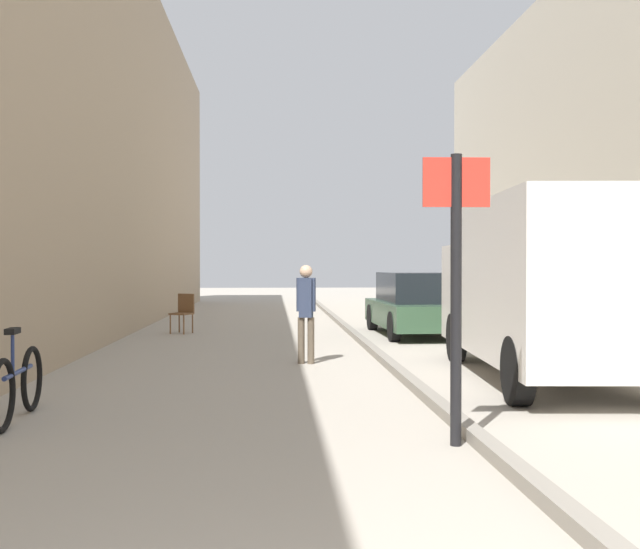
{
  "coord_description": "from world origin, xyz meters",
  "views": [
    {
      "loc": [
        -0.26,
        -1.58,
        1.61
      ],
      "look_at": [
        0.52,
        10.47,
        1.46
      ],
      "focal_mm": 40.89,
      "sensor_mm": 36.0,
      "label": 1
    }
  ],
  "objects_px": {
    "pedestrian_main_foreground": "(306,307)",
    "street_sign_post": "(456,273)",
    "parked_car": "(417,304)",
    "bicycle_leaning": "(18,384)",
    "cafe_chair_near_window": "(184,310)",
    "delivery_van": "(546,285)"
  },
  "relations": [
    {
      "from": "street_sign_post",
      "to": "cafe_chair_near_window",
      "type": "relative_size",
      "value": 2.77
    },
    {
      "from": "parked_car",
      "to": "bicycle_leaning",
      "type": "xyz_separation_m",
      "value": [
        -5.97,
        -9.03,
        -0.33
      ]
    },
    {
      "from": "parked_car",
      "to": "street_sign_post",
      "type": "bearing_deg",
      "value": -100.89
    },
    {
      "from": "parked_car",
      "to": "street_sign_post",
      "type": "distance_m",
      "value": 10.49
    },
    {
      "from": "pedestrian_main_foreground",
      "to": "cafe_chair_near_window",
      "type": "height_order",
      "value": "pedestrian_main_foreground"
    },
    {
      "from": "pedestrian_main_foreground",
      "to": "bicycle_leaning",
      "type": "distance_m",
      "value": 5.32
    },
    {
      "from": "street_sign_post",
      "to": "delivery_van",
      "type": "bearing_deg",
      "value": -119.51
    },
    {
      "from": "delivery_van",
      "to": "street_sign_post",
      "type": "bearing_deg",
      "value": -117.31
    },
    {
      "from": "delivery_van",
      "to": "street_sign_post",
      "type": "height_order",
      "value": "street_sign_post"
    },
    {
      "from": "delivery_van",
      "to": "street_sign_post",
      "type": "relative_size",
      "value": 2.17
    },
    {
      "from": "bicycle_leaning",
      "to": "cafe_chair_near_window",
      "type": "height_order",
      "value": "bicycle_leaning"
    },
    {
      "from": "pedestrian_main_foreground",
      "to": "bicycle_leaning",
      "type": "xyz_separation_m",
      "value": [
        -3.17,
        -4.23,
        -0.55
      ]
    },
    {
      "from": "parked_car",
      "to": "bicycle_leaning",
      "type": "distance_m",
      "value": 10.83
    },
    {
      "from": "street_sign_post",
      "to": "bicycle_leaning",
      "type": "xyz_separation_m",
      "value": [
        -4.26,
        1.29,
        -1.16
      ]
    },
    {
      "from": "cafe_chair_near_window",
      "to": "street_sign_post",
      "type": "bearing_deg",
      "value": 135.07
    },
    {
      "from": "pedestrian_main_foreground",
      "to": "street_sign_post",
      "type": "bearing_deg",
      "value": -65.98
    },
    {
      "from": "pedestrian_main_foreground",
      "to": "parked_car",
      "type": "relative_size",
      "value": 0.38
    },
    {
      "from": "pedestrian_main_foreground",
      "to": "cafe_chair_near_window",
      "type": "bearing_deg",
      "value": 128.37
    },
    {
      "from": "street_sign_post",
      "to": "pedestrian_main_foreground",
      "type": "bearing_deg",
      "value": -76.98
    },
    {
      "from": "delivery_van",
      "to": "bicycle_leaning",
      "type": "relative_size",
      "value": 3.19
    },
    {
      "from": "parked_car",
      "to": "pedestrian_main_foreground",
      "type": "bearing_deg",
      "value": -121.75
    },
    {
      "from": "street_sign_post",
      "to": "bicycle_leaning",
      "type": "height_order",
      "value": "street_sign_post"
    }
  ]
}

